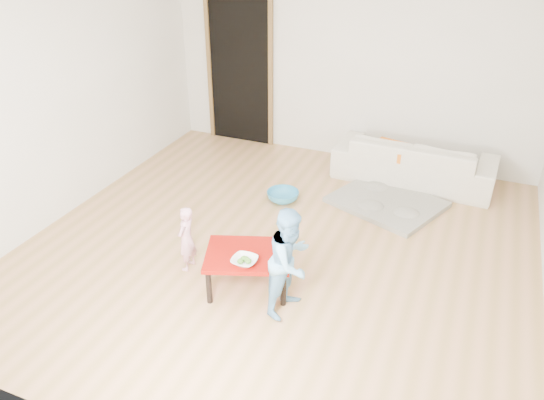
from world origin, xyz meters
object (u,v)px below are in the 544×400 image
Objects in this scene: sofa at (414,160)px; bowl at (244,261)px; red_table at (248,270)px; basin at (283,196)px; child_blue at (291,261)px; child_pink at (186,239)px.

sofa is 3.09m from bowl.
red_table is 1.96× the size of basin.
child_blue reaches higher than bowl.
red_table is 0.27m from bowl.
sofa reaches higher than basin.
child_blue is (-0.57, -2.90, 0.21)m from sofa.
child_pink is at bearing 163.79° from bowl.
child_blue is at bearing 78.47° from child_pink.
bowl reaches higher than red_table.
basin is at bearing 164.91° from child_pink.
sofa is at bearing 71.55° from bowl.
red_table is 1.69m from basin.
red_table is at bearing 82.91° from child_pink.
sofa is 8.87× the size of bowl.
child_pink is at bearing -102.43° from basin.
basin is at bearing 100.70° from red_table.
basin is at bearing 101.03° from bowl.
child_pink reaches higher than bowl.
child_blue is (0.45, -0.12, 0.30)m from red_table.
child_blue is at bearing 4.26° from bowl.
red_table is 3.40× the size of bowl.
sofa is at bearing 1.19° from child_blue.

